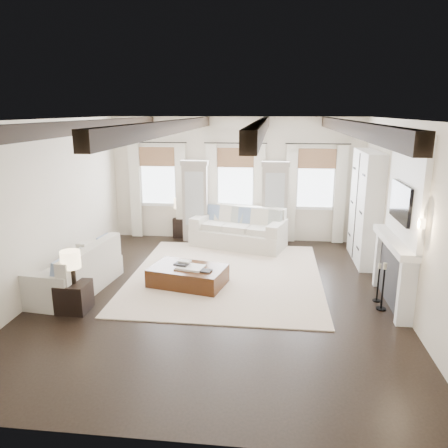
# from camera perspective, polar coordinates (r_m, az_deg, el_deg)

# --- Properties ---
(ground) EXTENTS (7.50, 7.50, 0.00)m
(ground) POSITION_cam_1_polar(r_m,az_deg,el_deg) (8.27, -0.84, -9.28)
(ground) COLOR black
(ground) RESTS_ON ground
(room_shell) EXTENTS (6.54, 7.54, 3.22)m
(room_shell) POSITION_cam_1_polar(r_m,az_deg,el_deg) (8.52, 4.89, 4.70)
(room_shell) COLOR silver
(room_shell) RESTS_ON ground
(area_rug) EXTENTS (3.89, 4.36, 0.02)m
(area_rug) POSITION_cam_1_polar(r_m,az_deg,el_deg) (9.17, 0.26, -6.75)
(area_rug) COLOR beige
(area_rug) RESTS_ON ground
(sofa_back) EXTENTS (2.50, 1.65, 0.99)m
(sofa_back) POSITION_cam_1_polar(r_m,az_deg,el_deg) (11.05, 2.03, -0.84)
(sofa_back) COLOR silver
(sofa_back) RESTS_ON ground
(sofa_left) EXTENTS (1.18, 2.19, 0.90)m
(sofa_left) POSITION_cam_1_polar(r_m,az_deg,el_deg) (8.80, -18.50, -6.05)
(sofa_left) COLOR silver
(sofa_left) RESTS_ON ground
(ottoman) EXTENTS (1.59, 1.18, 0.37)m
(ottoman) POSITION_cam_1_polar(r_m,az_deg,el_deg) (8.68, -4.72, -6.79)
(ottoman) COLOR black
(ottoman) RESTS_ON ground
(tray) EXTENTS (0.57, 0.48, 0.04)m
(tray) POSITION_cam_1_polar(r_m,az_deg,el_deg) (8.54, -4.37, -5.67)
(tray) COLOR white
(tray) RESTS_ON ottoman
(book_lower) EXTENTS (0.30, 0.25, 0.04)m
(book_lower) POSITION_cam_1_polar(r_m,az_deg,el_deg) (8.62, -5.58, -5.23)
(book_lower) COLOR #262628
(book_lower) RESTS_ON tray
(book_upper) EXTENTS (0.25, 0.21, 0.03)m
(book_upper) POSITION_cam_1_polar(r_m,az_deg,el_deg) (8.66, -5.13, -4.86)
(book_upper) COLOR beige
(book_upper) RESTS_ON book_lower
(book_loose) EXTENTS (0.27, 0.23, 0.03)m
(book_loose) POSITION_cam_1_polar(r_m,az_deg,el_deg) (8.37, -2.48, -6.12)
(book_loose) COLOR #262628
(book_loose) RESTS_ON ottoman
(side_table_front) EXTENTS (0.51, 0.51, 0.51)m
(side_table_front) POSITION_cam_1_polar(r_m,az_deg,el_deg) (8.01, -19.01, -8.97)
(side_table_front) COLOR black
(side_table_front) RESTS_ON ground
(lamp_front) EXTENTS (0.33, 0.33, 0.57)m
(lamp_front) POSITION_cam_1_polar(r_m,az_deg,el_deg) (7.79, -19.40, -4.62)
(lamp_front) COLOR black
(lamp_front) RESTS_ON side_table_front
(side_table_back) EXTENTS (0.36, 0.36, 0.53)m
(side_table_back) POSITION_cam_1_polar(r_m,az_deg,el_deg) (11.93, -5.70, -0.42)
(side_table_back) COLOR black
(side_table_back) RESTS_ON ground
(lamp_back) EXTENTS (0.32, 0.32, 0.55)m
(lamp_back) POSITION_cam_1_polar(r_m,az_deg,el_deg) (11.78, -5.78, 2.60)
(lamp_back) COLOR black
(lamp_back) RESTS_ON side_table_back
(candlestick_near) EXTENTS (0.17, 0.17, 0.85)m
(candlestick_near) POSITION_cam_1_polar(r_m,az_deg,el_deg) (8.06, 20.02, -8.15)
(candlestick_near) COLOR black
(candlestick_near) RESTS_ON ground
(candlestick_far) EXTENTS (0.15, 0.15, 0.72)m
(candlestick_far) POSITION_cam_1_polar(r_m,az_deg,el_deg) (8.39, 19.46, -7.61)
(candlestick_far) COLOR black
(candlestick_far) RESTS_ON ground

